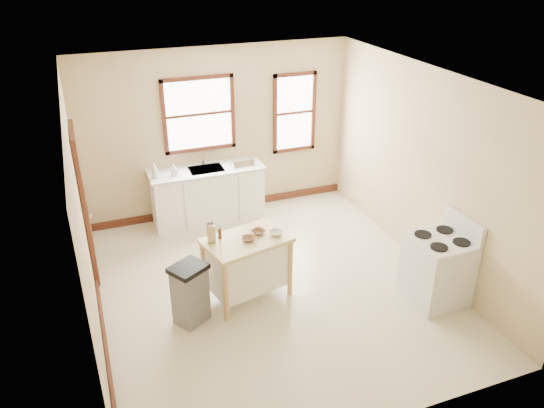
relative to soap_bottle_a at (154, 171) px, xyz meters
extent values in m
plane|color=beige|center=(1.13, -2.13, -1.04)|extent=(5.00, 5.00, 0.00)
plane|color=white|center=(1.13, -2.13, 1.76)|extent=(5.00, 5.00, 0.00)
cube|color=tan|center=(1.13, 0.37, 0.36)|extent=(4.50, 0.04, 2.80)
cube|color=tan|center=(-1.12, -2.13, 0.36)|extent=(0.04, 5.00, 2.80)
cube|color=tan|center=(3.38, -2.13, 0.36)|extent=(0.04, 5.00, 2.80)
cube|color=#3D1610|center=(-1.08, -0.83, 0.01)|extent=(0.06, 0.90, 2.10)
cube|color=#3D1610|center=(1.13, 0.34, -0.98)|extent=(4.50, 0.04, 0.12)
cube|color=#3D1610|center=(-1.09, -2.13, -0.98)|extent=(0.04, 5.00, 0.12)
cylinder|color=silver|center=(0.83, 0.25, -0.01)|extent=(0.03, 0.03, 0.22)
imported|color=#B2B2B2|center=(0.00, 0.00, 0.00)|extent=(0.10, 0.11, 0.25)
imported|color=#B2B2B2|center=(0.30, 0.00, -0.04)|extent=(0.10, 0.10, 0.17)
cylinder|color=#3E2310|center=(0.46, -2.06, -0.10)|extent=(0.06, 0.06, 0.15)
imported|color=brown|center=(0.78, -2.24, -0.15)|extent=(0.20, 0.20, 0.04)
imported|color=brown|center=(0.96, -2.12, -0.15)|extent=(0.23, 0.23, 0.04)
imported|color=silver|center=(1.15, -2.24, -0.15)|extent=(0.24, 0.24, 0.05)
camera|label=1|loc=(-0.96, -7.70, 3.21)|focal=35.00mm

